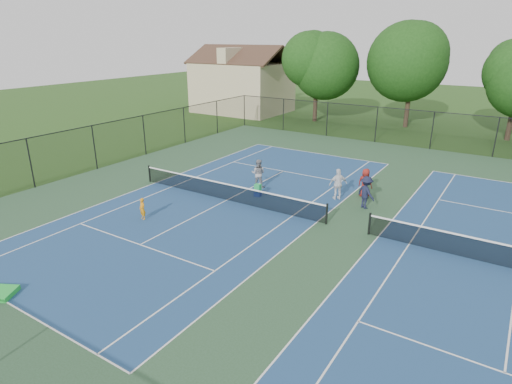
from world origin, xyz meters
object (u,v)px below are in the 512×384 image
Objects in this scene: ball_crate at (258,194)px; child_player at (142,209)px; bystander_b at (366,192)px; bystander_a at (338,184)px; tree_back_a at (317,62)px; ball_hopper at (258,188)px; bystander_c at (365,183)px; clapboard_house at (242,85)px; tree_back_b at (413,58)px; instructor at (258,173)px.

child_player is at bearing -117.79° from ball_crate.
bystander_a is at bearing 14.66° from bystander_b.
tree_back_a is 24.26m from ball_hopper.
bystander_c is 6.06m from ball_crate.
clapboard_house reaches higher than child_player.
ball_crate is 0.90× the size of ball_hopper.
bystander_c is 3.91× the size of ball_hopper.
clapboard_house is 9.79× the size of child_player.
tree_back_a reaches higher than ball_hopper.
ball_crate is (-1.91, -24.53, -6.45)m from tree_back_b.
bystander_b is (8.78, 7.37, 0.32)m from child_player.
bystander_a is 1.80m from bystander_b.
tree_back_b reaches higher than bystander_c.
ball_hopper is (-5.72, -1.56, -0.37)m from bystander_b.
tree_back_a is 0.91× the size of tree_back_b.
child_player is at bearing 54.30° from instructor.
child_player is 2.91× the size of ball_crate.
bystander_c is 4.36× the size of ball_crate.
ball_hopper is (0.00, 0.00, 0.36)m from ball_crate.
bystander_a is (4.79, 0.69, 0.02)m from instructor.
clapboard_house is at bearing -176.99° from tree_back_b.
tree_back_a reaches higher than ball_crate.
child_player is at bearing -64.44° from clapboard_house.
child_player is 6.57m from ball_hopper.
tree_back_a is at bearing -29.29° from bystander_b.
tree_back_b is 31.33m from child_player.
child_player is 6.58m from ball_crate.
clapboard_house is 30.20m from bystander_a.
bystander_c is at bearing 62.06° from child_player.
clapboard_house is 6.54× the size of bystander_c.
instructor is 6.54m from bystander_b.
clapboard_house reaches higher than bystander_a.
clapboard_house is at bearing -71.94° from instructor.
clapboard_house is 32.62m from child_player.
tree_back_a reaches higher than instructor.
tree_back_a is 24.34m from ball_crate.
bystander_b is at bearing -58.57° from tree_back_a.
instructor is (6.28, -21.20, -5.17)m from tree_back_a.
bystander_c is at bearing -176.16° from bystander_a.
ball_crate is at bearing 33.98° from bystander_c.
tree_back_a is 29.15m from child_player.
tree_back_a is 8.29× the size of child_player.
tree_back_b is 9.09× the size of child_player.
bystander_b reaches higher than bystander_c.
child_player is (14.03, -29.34, -2.54)m from clapboard_house.
child_player is (4.03, -28.34, -5.49)m from tree_back_a.
bystander_c is at bearing 179.19° from instructor.
clapboard_house is at bearing -87.65° from bystander_a.
tree_back_b is 22.34m from bystander_c.
bystander_a reaches higher than bystander_b.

